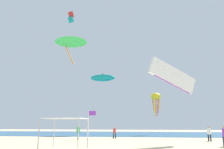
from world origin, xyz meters
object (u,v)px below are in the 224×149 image
object	(u,v)px
kite_inflatable_teal	(103,78)
kite_octopus_yellow	(156,98)
kite_parafoil_white	(172,76)
person_rightmost	(209,132)
banner_flag	(89,126)
person_near_tent	(114,132)
kite_delta_green	(71,40)
canopy_tent	(66,120)
kite_box_red	(71,17)
person_central	(78,131)

from	to	relation	value
kite_inflatable_teal	kite_octopus_yellow	size ratio (longest dim) A/B	1.15
kite_parafoil_white	person_rightmost	bearing A→B (deg)	5.87
banner_flag	kite_parafoil_white	xyz separation A→B (m)	(7.86, 7.40, 5.42)
person_near_tent	banner_flag	xyz separation A→B (m)	(-0.51, -13.95, 0.94)
kite_parafoil_white	kite_delta_green	size ratio (longest dim) A/B	1.37
banner_flag	kite_delta_green	distance (m)	9.16
kite_parafoil_white	kite_octopus_yellow	distance (m)	17.43
kite_parafoil_white	canopy_tent	bearing A→B (deg)	-178.35
kite_parafoil_white	kite_octopus_yellow	bearing A→B (deg)	60.86
banner_flag	kite_delta_green	bearing A→B (deg)	135.87
kite_octopus_yellow	canopy_tent	bearing A→B (deg)	-92.13
kite_octopus_yellow	kite_inflatable_teal	bearing A→B (deg)	-164.46
banner_flag	kite_box_red	distance (m)	33.41
kite_box_red	person_central	bearing A→B (deg)	12.51
person_central	kite_parafoil_white	bearing A→B (deg)	-116.57
canopy_tent	kite_octopus_yellow	world-z (taller)	kite_octopus_yellow
canopy_tent	person_central	size ratio (longest dim) A/B	1.74
kite_box_red	kite_parafoil_white	bearing A→B (deg)	35.20
person_near_tent	person_rightmost	xyz separation A→B (m)	(11.74, -3.29, 0.09)
kite_delta_green	kite_octopus_yellow	xyz separation A→B (m)	(10.00, 22.27, -3.41)
person_near_tent	banner_flag	bearing A→B (deg)	-96.26
person_near_tent	kite_octopus_yellow	world-z (taller)	kite_octopus_yellow
banner_flag	kite_octopus_yellow	size ratio (longest dim) A/B	0.70
person_central	kite_inflatable_teal	distance (m)	17.79
kite_delta_green	kite_octopus_yellow	bearing A→B (deg)	129.24
canopy_tent	person_near_tent	distance (m)	13.37
kite_octopus_yellow	banner_flag	bearing A→B (deg)	-86.64
kite_delta_green	banner_flag	bearing A→B (deg)	19.29
kite_box_red	banner_flag	bearing A→B (deg)	9.83
person_near_tent	kite_octopus_yellow	xyz separation A→B (m)	(6.86, 10.86, 5.93)
banner_flag	kite_octopus_yellow	distance (m)	26.36
person_near_tent	kite_box_red	world-z (taller)	kite_box_red
person_near_tent	person_central	size ratio (longest dim) A/B	0.87
canopy_tent	banner_flag	distance (m)	2.53
canopy_tent	kite_inflatable_teal	size ratio (longest dim) A/B	0.64
person_near_tent	kite_inflatable_teal	xyz separation A→B (m)	(-3.63, 11.66, 10.26)
person_near_tent	person_rightmost	world-z (taller)	person_rightmost
person_rightmost	kite_parafoil_white	world-z (taller)	kite_parafoil_white
canopy_tent	banner_flag	bearing A→B (deg)	-22.76
kite_octopus_yellow	kite_box_red	bearing A→B (deg)	-154.55
canopy_tent	kite_delta_green	bearing A→B (deg)	102.27
person_near_tent	kite_inflatable_teal	size ratio (longest dim) A/B	0.32
person_rightmost	banner_flag	distance (m)	16.26
person_rightmost	kite_delta_green	world-z (taller)	kite_delta_green
person_rightmost	kite_inflatable_teal	distance (m)	23.73
canopy_tent	kite_inflatable_teal	distance (m)	26.19
person_near_tent	kite_delta_green	distance (m)	15.07
kite_box_red	kite_inflatable_teal	size ratio (longest dim) A/B	0.47
person_near_tent	kite_delta_green	bearing A→B (deg)	-109.57
person_rightmost	kite_octopus_yellow	xyz separation A→B (m)	(-4.88, 14.16, 5.84)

